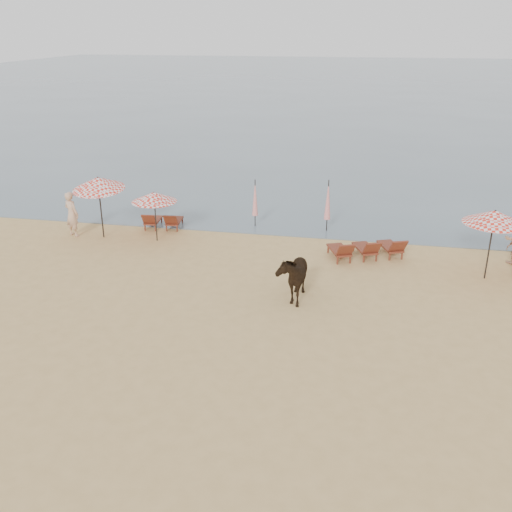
{
  "coord_description": "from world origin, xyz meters",
  "views": [
    {
      "loc": [
        3.33,
        -12.01,
        8.17
      ],
      "look_at": [
        0.0,
        5.0,
        1.1
      ],
      "focal_mm": 40.0,
      "sensor_mm": 36.0,
      "label": 1
    }
  ],
  "objects_px": {
    "umbrella_closed_right": "(255,198)",
    "beachgoer_left": "(72,214)",
    "lounger_cluster_left": "(163,220)",
    "umbrella_closed_left": "(328,200)",
    "umbrella_open_right": "(494,217)",
    "umbrella_open_left_b": "(98,183)",
    "umbrella_open_left_a": "(154,197)",
    "cow": "(292,275)",
    "lounger_cluster_right": "(367,248)"
  },
  "relations": [
    {
      "from": "umbrella_closed_left",
      "to": "umbrella_open_left_a",
      "type": "bearing_deg",
      "value": -159.88
    },
    {
      "from": "umbrella_open_left_a",
      "to": "umbrella_open_left_b",
      "type": "bearing_deg",
      "value": 178.88
    },
    {
      "from": "umbrella_open_left_a",
      "to": "umbrella_open_left_b",
      "type": "distance_m",
      "value": 2.35
    },
    {
      "from": "umbrella_open_right",
      "to": "umbrella_open_left_b",
      "type": "bearing_deg",
      "value": 158.18
    },
    {
      "from": "umbrella_closed_left",
      "to": "umbrella_closed_right",
      "type": "bearing_deg",
      "value": 179.28
    },
    {
      "from": "umbrella_closed_right",
      "to": "beachgoer_left",
      "type": "height_order",
      "value": "umbrella_closed_right"
    },
    {
      "from": "umbrella_closed_left",
      "to": "umbrella_closed_right",
      "type": "xyz_separation_m",
      "value": [
        -3.1,
        0.04,
        -0.09
      ]
    },
    {
      "from": "lounger_cluster_right",
      "to": "cow",
      "type": "relative_size",
      "value": 1.57
    },
    {
      "from": "lounger_cluster_left",
      "to": "umbrella_closed_left",
      "type": "xyz_separation_m",
      "value": [
        6.94,
        1.01,
        1.01
      ]
    },
    {
      "from": "lounger_cluster_left",
      "to": "umbrella_closed_left",
      "type": "height_order",
      "value": "umbrella_closed_left"
    },
    {
      "from": "umbrella_open_left_b",
      "to": "cow",
      "type": "relative_size",
      "value": 1.37
    },
    {
      "from": "umbrella_open_left_a",
      "to": "beachgoer_left",
      "type": "height_order",
      "value": "umbrella_open_left_a"
    },
    {
      "from": "lounger_cluster_right",
      "to": "umbrella_open_right",
      "type": "bearing_deg",
      "value": -36.35
    },
    {
      "from": "umbrella_open_left_a",
      "to": "umbrella_open_right",
      "type": "height_order",
      "value": "umbrella_open_right"
    },
    {
      "from": "cow",
      "to": "beachgoer_left",
      "type": "bearing_deg",
      "value": 155.89
    },
    {
      "from": "umbrella_open_left_a",
      "to": "umbrella_closed_left",
      "type": "bearing_deg",
      "value": 18.09
    },
    {
      "from": "lounger_cluster_right",
      "to": "umbrella_open_left_b",
      "type": "xyz_separation_m",
      "value": [
        -10.7,
        0.26,
        1.88
      ]
    },
    {
      "from": "umbrella_closed_left",
      "to": "umbrella_open_left_b",
      "type": "bearing_deg",
      "value": -164.56
    },
    {
      "from": "lounger_cluster_left",
      "to": "umbrella_open_left_a",
      "type": "height_order",
      "value": "umbrella_open_left_a"
    },
    {
      "from": "umbrella_closed_left",
      "to": "cow",
      "type": "bearing_deg",
      "value": -95.07
    },
    {
      "from": "beachgoer_left",
      "to": "lounger_cluster_left",
      "type": "bearing_deg",
      "value": -131.68
    },
    {
      "from": "umbrella_open_left_b",
      "to": "umbrella_closed_right",
      "type": "distance_m",
      "value": 6.48
    },
    {
      "from": "lounger_cluster_left",
      "to": "umbrella_closed_left",
      "type": "distance_m",
      "value": 7.08
    },
    {
      "from": "umbrella_closed_right",
      "to": "beachgoer_left",
      "type": "bearing_deg",
      "value": -160.09
    },
    {
      "from": "lounger_cluster_left",
      "to": "umbrella_open_left_a",
      "type": "distance_m",
      "value": 2.07
    },
    {
      "from": "umbrella_closed_right",
      "to": "cow",
      "type": "bearing_deg",
      "value": -69.23
    },
    {
      "from": "lounger_cluster_right",
      "to": "umbrella_open_left_a",
      "type": "distance_m",
      "value": 8.52
    },
    {
      "from": "umbrella_closed_right",
      "to": "umbrella_open_left_a",
      "type": "bearing_deg",
      "value": -145.22
    },
    {
      "from": "umbrella_open_right",
      "to": "umbrella_closed_left",
      "type": "xyz_separation_m",
      "value": [
        -5.77,
        3.8,
        -0.86
      ]
    },
    {
      "from": "umbrella_open_right",
      "to": "umbrella_closed_right",
      "type": "xyz_separation_m",
      "value": [
        -8.87,
        3.84,
        -0.95
      ]
    },
    {
      "from": "umbrella_open_left_a",
      "to": "umbrella_open_right",
      "type": "bearing_deg",
      "value": -8.25
    },
    {
      "from": "umbrella_closed_right",
      "to": "cow",
      "type": "distance_m",
      "value": 7.11
    },
    {
      "from": "umbrella_open_left_a",
      "to": "lounger_cluster_right",
      "type": "bearing_deg",
      "value": -4.01
    },
    {
      "from": "umbrella_open_right",
      "to": "beachgoer_left",
      "type": "bearing_deg",
      "value": 158.85
    },
    {
      "from": "umbrella_open_left_b",
      "to": "umbrella_open_left_a",
      "type": "bearing_deg",
      "value": 18.73
    },
    {
      "from": "lounger_cluster_left",
      "to": "umbrella_open_left_a",
      "type": "bearing_deg",
      "value": -85.47
    },
    {
      "from": "lounger_cluster_right",
      "to": "beachgoer_left",
      "type": "distance_m",
      "value": 11.99
    },
    {
      "from": "umbrella_open_left_b",
      "to": "umbrella_closed_left",
      "type": "bearing_deg",
      "value": 33.26
    },
    {
      "from": "lounger_cluster_left",
      "to": "umbrella_open_right",
      "type": "xyz_separation_m",
      "value": [
        12.7,
        -2.8,
        1.86
      ]
    },
    {
      "from": "umbrella_open_left_a",
      "to": "beachgoer_left",
      "type": "distance_m",
      "value": 3.7
    },
    {
      "from": "lounger_cluster_left",
      "to": "beachgoer_left",
      "type": "height_order",
      "value": "beachgoer_left"
    },
    {
      "from": "lounger_cluster_left",
      "to": "beachgoer_left",
      "type": "bearing_deg",
      "value": -160.74
    },
    {
      "from": "beachgoer_left",
      "to": "umbrella_open_right",
      "type": "bearing_deg",
      "value": -161.06
    },
    {
      "from": "umbrella_open_left_b",
      "to": "umbrella_closed_left",
      "type": "xyz_separation_m",
      "value": [
        8.99,
        2.48,
        -0.91
      ]
    },
    {
      "from": "lounger_cluster_right",
      "to": "lounger_cluster_left",
      "type": "bearing_deg",
      "value": 147.08
    },
    {
      "from": "beachgoer_left",
      "to": "umbrella_closed_right",
      "type": "bearing_deg",
      "value": -136.7
    },
    {
      "from": "umbrella_open_right",
      "to": "beachgoer_left",
      "type": "relative_size",
      "value": 1.32
    },
    {
      "from": "lounger_cluster_left",
      "to": "umbrella_closed_left",
      "type": "relative_size",
      "value": 0.73
    },
    {
      "from": "lounger_cluster_right",
      "to": "umbrella_open_left_b",
      "type": "distance_m",
      "value": 10.87
    },
    {
      "from": "umbrella_open_left_a",
      "to": "umbrella_open_left_b",
      "type": "height_order",
      "value": "umbrella_open_left_b"
    }
  ]
}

